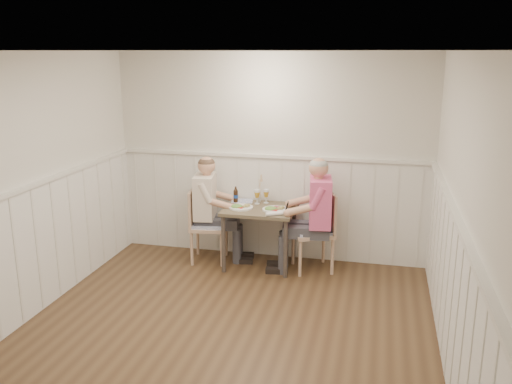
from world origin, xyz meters
The scene contains 16 objects.
ground_plane centered at (0.00, 0.00, 0.00)m, with size 4.50×4.50×0.00m, color #48311D.
room_shell centered at (0.00, 0.00, 1.52)m, with size 4.04×4.54×2.60m.
wainscot centered at (0.00, 0.69, 0.69)m, with size 4.00×4.49×1.34m.
dining_table centered at (-0.05, 1.84, 0.64)m, with size 0.86×0.70×0.75m.
chair_right centered at (0.66, 1.89, 0.53)m, with size 0.60×0.60×0.97m.
chair_left centered at (-0.77, 1.86, 0.51)m, with size 0.50×0.50×0.94m.
man_in_pink centered at (0.65, 1.81, 0.60)m, with size 0.70×0.49×1.43m.
diner_cream centered at (-0.72, 1.89, 0.57)m, with size 0.68×0.48×1.37m.
plate_man centered at (0.15, 1.77, 0.77)m, with size 0.30×0.30×0.08m.
plate_diner centered at (-0.28, 1.77, 0.77)m, with size 0.30×0.30×0.07m.
beer_glass_a centered at (-0.02, 2.07, 0.87)m, with size 0.07×0.07×0.18m.
beer_glass_b centered at (-0.12, 2.01, 0.87)m, with size 0.07×0.07×0.18m.
beer_bottle centered at (-0.40, 2.01, 0.84)m, with size 0.06×0.06×0.21m.
rolled_napkin centered at (0.19, 1.56, 0.77)m, with size 0.20×0.14×0.05m.
grass_vase centered at (-0.11, 2.10, 0.92)m, with size 0.04×0.04×0.38m.
gingham_mat centered at (-0.33, 2.09, 0.75)m, with size 0.30×0.25×0.01m.
Camera 1 is at (1.36, -4.33, 2.60)m, focal length 38.00 mm.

